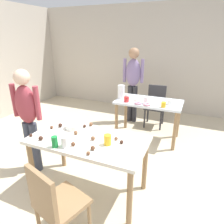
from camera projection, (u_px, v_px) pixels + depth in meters
The scene contains 35 objects.
ground_plane at pixel (99, 180), 2.78m from camera, with size 6.40×6.40×0.00m, color beige.
wall_back at pixel (155, 59), 5.05m from camera, with size 6.40×0.10×2.60m, color #BCB2A3.
dining_table_near at pixel (88, 146), 2.37m from camera, with size 1.37×0.72×0.75m.
dining_table_far at pixel (148, 107), 3.70m from camera, with size 1.18×0.64×0.75m.
chair_near_table at pixel (54, 202), 1.77m from camera, with size 0.50×0.50×0.87m.
chair_far_table at pixel (156, 103), 4.33m from camera, with size 0.41×0.41×0.87m.
person_girl_near at pixel (28, 114), 2.70m from camera, with size 0.45×0.21×1.48m.
person_adult_far at pixel (133, 79), 4.34m from camera, with size 0.46×0.24×1.64m.
mixing_bowl at pixel (73, 126), 2.58m from camera, with size 0.21×0.21×0.07m, color white.
soda_can at pixel (55, 142), 2.14m from camera, with size 0.07×0.07×0.12m, color #198438.
fork_near at pixel (59, 135), 2.40m from camera, with size 0.17×0.02×0.01m, color silver.
cup_near_0 at pixel (65, 142), 2.14m from camera, with size 0.09×0.09×0.12m, color white.
cup_near_1 at pixel (108, 140), 2.18m from camera, with size 0.08×0.08×0.12m, color yellow.
cake_ball_0 at pixel (93, 148), 2.09m from camera, with size 0.05×0.05×0.05m, color brown.
cake_ball_1 at pixel (93, 138), 2.29m from camera, with size 0.05×0.05×0.05m, color brown.
cake_ball_2 at pixel (91, 124), 2.65m from camera, with size 0.05×0.05×0.05m, color brown.
cake_ball_3 at pixel (41, 138), 2.29m from camera, with size 0.05×0.05×0.05m, color #3D2319.
cake_ball_4 at pixel (73, 144), 2.17m from camera, with size 0.05×0.05×0.05m, color brown.
cake_ball_5 at pixel (122, 142), 2.22m from camera, with size 0.04×0.04×0.04m, color #3D2319.
cake_ball_6 at pixel (52, 127), 2.57m from camera, with size 0.04×0.04×0.04m, color brown.
cake_ball_7 at pixel (88, 153), 2.01m from camera, with size 0.04×0.04×0.04m, color brown.
cake_ball_8 at pixel (60, 125), 2.62m from camera, with size 0.05×0.05×0.05m, color #3D2319.
cake_ball_9 at pixel (85, 126), 2.61m from camera, with size 0.04×0.04×0.04m, color #3D2319.
cake_ball_10 at pixel (116, 138), 2.29m from camera, with size 0.04×0.04×0.04m, color brown.
cake_ball_11 at pixel (76, 133), 2.42m from camera, with size 0.05×0.05×0.05m, color brown.
cake_ball_12 at pixel (31, 135), 2.37m from camera, with size 0.04×0.04×0.04m, color #3D2319.
pitcher_far at pixel (121, 92), 3.76m from camera, with size 0.13×0.13×0.26m, color white.
cup_far_0 at pixel (164, 105), 3.33m from camera, with size 0.08×0.08×0.09m, color yellow.
cup_far_1 at pixel (146, 100), 3.50m from camera, with size 0.07×0.07×0.12m, color white.
cup_far_2 at pixel (126, 99), 3.59m from camera, with size 0.09×0.09×0.10m, color red.
cup_far_3 at pixel (170, 102), 3.45m from camera, with size 0.09×0.09×0.09m, color white.
donut_far_0 at pixel (137, 100), 3.66m from camera, with size 0.11×0.11×0.03m, color white.
donut_far_1 at pixel (147, 104), 3.42m from camera, with size 0.13×0.13×0.04m, color pink.
donut_far_2 at pixel (138, 103), 3.49m from camera, with size 0.13×0.13×0.04m, color pink.
donut_far_3 at pixel (126, 95), 4.00m from camera, with size 0.10×0.10×0.03m, color white.
Camera 1 is at (1.05, -2.00, 1.88)m, focal length 32.16 mm.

